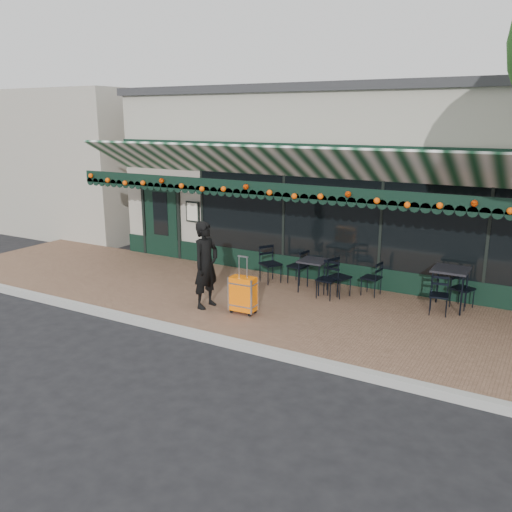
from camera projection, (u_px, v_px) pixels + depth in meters
The scene contains 16 objects.
ground at pixel (232, 345), 9.65m from camera, with size 80.00×80.00×0.00m, color black.
sidewalk at pixel (283, 308), 11.31m from camera, with size 18.00×4.00×0.15m, color brown.
curb at pixel (229, 342), 9.56m from camera, with size 18.00×0.16×0.15m, color #9E9E99.
restaurant_building at pixel (375, 176), 15.67m from camera, with size 12.00×9.60×4.50m.
neighbor_building_left at pixel (66, 156), 22.03m from camera, with size 12.00×8.00×4.80m, color #9B9688.
woman at pixel (206, 265), 10.94m from camera, with size 0.65×0.43×1.78m, color black.
suitcase at pixel (243, 294), 10.68m from camera, with size 0.52×0.31×1.17m.
cafe_table_a at pixel (451, 273), 10.84m from camera, with size 0.69×0.69×0.85m.
cafe_table_b at pixel (313, 263), 11.98m from camera, with size 0.59×0.59×0.72m.
chair_a_left at pixel (371, 278), 11.79m from camera, with size 0.39×0.39×0.77m, color black, non-canonical shape.
chair_a_right at pixel (463, 289), 11.01m from camera, with size 0.40×0.40×0.79m, color black, non-canonical shape.
chair_a_front at pixel (439, 296), 10.65m from camera, with size 0.38×0.38×0.75m, color black, non-canonical shape.
chair_b_left at pixel (298, 266), 12.64m from camera, with size 0.41×0.41×0.82m, color black, non-canonical shape.
chair_b_right at pixel (339, 277), 11.73m from camera, with size 0.42×0.42×0.84m, color black, non-canonical shape.
chair_b_front at pixel (327, 280), 11.59m from camera, with size 0.40×0.40×0.81m, color black, non-canonical shape.
chair_solo at pixel (270, 264), 12.70m from camera, with size 0.44×0.44×0.87m, color black, non-canonical shape.
Camera 1 is at (4.82, -7.55, 3.94)m, focal length 38.00 mm.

